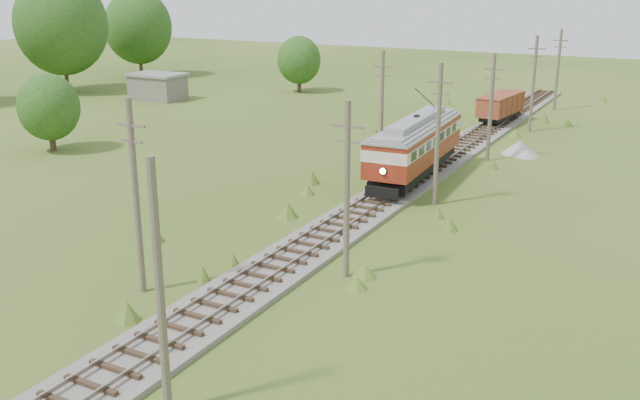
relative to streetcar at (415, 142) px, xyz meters
The scene contains 17 objects.
railbed_main 3.13m from the streetcar, 90.00° to the right, with size 3.60×96.00×0.57m.
streetcar is the anchor object (origin of this frame).
gondola 23.46m from the streetcar, 90.00° to the left, with size 3.12×7.52×2.43m.
gravel_pile 12.82m from the streetcar, 67.29° to the left, with size 3.10×3.29×1.13m.
utility_pole_r_1 30.92m from the streetcar, 84.24° to the right, with size 0.30×0.30×8.80m.
utility_pole_r_2 18.10m from the streetcar, 79.45° to the right, with size 1.60×0.30×8.60m.
utility_pole_r_3 5.99m from the streetcar, 55.88° to the right, with size 1.60×0.30×9.00m.
utility_pole_r_4 8.93m from the streetcar, 70.08° to the left, with size 1.60×0.30×8.40m.
utility_pole_r_5 21.62m from the streetcar, 80.92° to the left, with size 1.60×0.30×8.90m.
utility_pole_r_6 34.47m from the streetcar, 84.67° to the left, with size 1.60×0.30×8.70m.
utility_pole_l_a 24.16m from the streetcar, 100.04° to the right, with size 1.60×0.30×9.00m.
utility_pole_l_b 6.41m from the streetcar, 136.46° to the left, with size 1.60×0.30×8.60m.
tree_left_4 57.28m from the streetcar, 161.30° to the left, with size 11.34×11.34×14.61m.
tree_left_5 65.80m from the streetcar, 148.53° to the left, with size 9.66×9.66×12.44m.
tree_mid_a 42.75m from the streetcar, 130.94° to the left, with size 5.46×5.46×7.03m.
tree_mid_c 30.55m from the streetcar, 169.20° to the right, with size 5.04×5.04×6.49m.
shed 44.42m from the streetcar, 154.27° to the left, with size 6.40×4.40×3.10m.
Camera 1 is at (17.33, -10.76, 13.85)m, focal length 40.00 mm.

